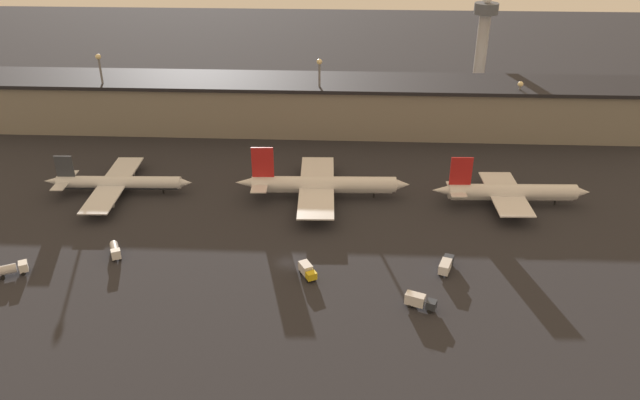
{
  "coord_description": "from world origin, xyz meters",
  "views": [
    {
      "loc": [
        13.74,
        -120.81,
        80.63
      ],
      "look_at": [
        6.74,
        20.06,
        6.0
      ],
      "focal_mm": 35.0,
      "sensor_mm": 36.0,
      "label": 1
    }
  ],
  "objects_px": {
    "airplane_0": "(117,183)",
    "airplane_2": "(510,192)",
    "service_vehicle_3": "(419,301)",
    "service_vehicle_0": "(446,265)",
    "control_tower": "(482,40)",
    "service_vehicle_2": "(115,250)",
    "service_vehicle_1": "(307,270)",
    "service_vehicle_4": "(12,269)",
    "airplane_1": "(322,185)"
  },
  "relations": [
    {
      "from": "control_tower",
      "to": "airplane_0",
      "type": "bearing_deg",
      "value": -142.4
    },
    {
      "from": "airplane_1",
      "to": "service_vehicle_4",
      "type": "xyz_separation_m",
      "value": [
        -67.62,
        -41.33,
        -2.16
      ]
    },
    {
      "from": "airplane_0",
      "to": "service_vehicle_0",
      "type": "relative_size",
      "value": 5.74
    },
    {
      "from": "service_vehicle_1",
      "to": "control_tower",
      "type": "distance_m",
      "value": 141.47
    },
    {
      "from": "airplane_0",
      "to": "service_vehicle_3",
      "type": "distance_m",
      "value": 93.6
    },
    {
      "from": "airplane_2",
      "to": "control_tower",
      "type": "distance_m",
      "value": 92.39
    },
    {
      "from": "service_vehicle_0",
      "to": "control_tower",
      "type": "relative_size",
      "value": 0.18
    },
    {
      "from": "service_vehicle_2",
      "to": "service_vehicle_4",
      "type": "relative_size",
      "value": 0.92
    },
    {
      "from": "service_vehicle_0",
      "to": "service_vehicle_4",
      "type": "height_order",
      "value": "service_vehicle_0"
    },
    {
      "from": "service_vehicle_4",
      "to": "service_vehicle_1",
      "type": "bearing_deg",
      "value": -25.26
    },
    {
      "from": "airplane_0",
      "to": "service_vehicle_3",
      "type": "relative_size",
      "value": 6.16
    },
    {
      "from": "service_vehicle_0",
      "to": "service_vehicle_2",
      "type": "bearing_deg",
      "value": 108.11
    },
    {
      "from": "airplane_0",
      "to": "airplane_1",
      "type": "height_order",
      "value": "airplane_1"
    },
    {
      "from": "service_vehicle_1",
      "to": "service_vehicle_2",
      "type": "relative_size",
      "value": 0.94
    },
    {
      "from": "airplane_0",
      "to": "service_vehicle_4",
      "type": "relative_size",
      "value": 6.15
    },
    {
      "from": "service_vehicle_3",
      "to": "control_tower",
      "type": "height_order",
      "value": "control_tower"
    },
    {
      "from": "service_vehicle_1",
      "to": "service_vehicle_3",
      "type": "relative_size",
      "value": 0.87
    },
    {
      "from": "airplane_2",
      "to": "service_vehicle_3",
      "type": "xyz_separation_m",
      "value": [
        -28.6,
        -46.93,
        -1.96
      ]
    },
    {
      "from": "airplane_0",
      "to": "airplane_2",
      "type": "height_order",
      "value": "airplane_2"
    },
    {
      "from": "airplane_2",
      "to": "control_tower",
      "type": "relative_size",
      "value": 1.07
    },
    {
      "from": "airplane_2",
      "to": "service_vehicle_0",
      "type": "xyz_separation_m",
      "value": [
        -21.34,
        -32.98,
        -2.07
      ]
    },
    {
      "from": "airplane_1",
      "to": "service_vehicle_4",
      "type": "distance_m",
      "value": 79.29
    },
    {
      "from": "airplane_0",
      "to": "airplane_2",
      "type": "relative_size",
      "value": 0.98
    },
    {
      "from": "service_vehicle_1",
      "to": "service_vehicle_4",
      "type": "bearing_deg",
      "value": -116.36
    },
    {
      "from": "airplane_0",
      "to": "service_vehicle_3",
      "type": "height_order",
      "value": "airplane_0"
    },
    {
      "from": "service_vehicle_1",
      "to": "service_vehicle_3",
      "type": "xyz_separation_m",
      "value": [
        24.03,
        -10.21,
        0.12
      ]
    },
    {
      "from": "airplane_2",
      "to": "service_vehicle_1",
      "type": "height_order",
      "value": "airplane_2"
    },
    {
      "from": "service_vehicle_0",
      "to": "service_vehicle_1",
      "type": "bearing_deg",
      "value": 116.65
    },
    {
      "from": "airplane_2",
      "to": "service_vehicle_1",
      "type": "bearing_deg",
      "value": -147.15
    },
    {
      "from": "airplane_1",
      "to": "service_vehicle_2",
      "type": "xyz_separation_m",
      "value": [
        -47.23,
        -32.48,
        -2.21
      ]
    },
    {
      "from": "service_vehicle_4",
      "to": "control_tower",
      "type": "distance_m",
      "value": 181.37
    },
    {
      "from": "airplane_2",
      "to": "service_vehicle_4",
      "type": "relative_size",
      "value": 6.29
    },
    {
      "from": "airplane_0",
      "to": "airplane_2",
      "type": "bearing_deg",
      "value": -2.87
    },
    {
      "from": "control_tower",
      "to": "service_vehicle_1",
      "type": "bearing_deg",
      "value": -114.92
    },
    {
      "from": "airplane_0",
      "to": "service_vehicle_1",
      "type": "height_order",
      "value": "airplane_0"
    },
    {
      "from": "service_vehicle_4",
      "to": "control_tower",
      "type": "relative_size",
      "value": 0.17
    },
    {
      "from": "airplane_1",
      "to": "service_vehicle_1",
      "type": "xyz_separation_m",
      "value": [
        -1.48,
        -38.54,
        -2.19
      ]
    },
    {
      "from": "service_vehicle_2",
      "to": "service_vehicle_3",
      "type": "xyz_separation_m",
      "value": [
        69.78,
        -16.27,
        0.14
      ]
    },
    {
      "from": "service_vehicle_3",
      "to": "service_vehicle_4",
      "type": "relative_size",
      "value": 1.0
    },
    {
      "from": "service_vehicle_3",
      "to": "control_tower",
      "type": "bearing_deg",
      "value": 97.32
    },
    {
      "from": "service_vehicle_4",
      "to": "airplane_2",
      "type": "bearing_deg",
      "value": -9.28
    },
    {
      "from": "service_vehicle_3",
      "to": "control_tower",
      "type": "distance_m",
      "value": 143.0
    },
    {
      "from": "airplane_2",
      "to": "airplane_0",
      "type": "bearing_deg",
      "value": 177.13
    },
    {
      "from": "service_vehicle_0",
      "to": "service_vehicle_1",
      "type": "distance_m",
      "value": 31.52
    },
    {
      "from": "airplane_1",
      "to": "airplane_2",
      "type": "xyz_separation_m",
      "value": [
        51.15,
        -1.82,
        -0.11
      ]
    },
    {
      "from": "service_vehicle_2",
      "to": "service_vehicle_1",
      "type": "bearing_deg",
      "value": 57.15
    },
    {
      "from": "airplane_1",
      "to": "service_vehicle_0",
      "type": "xyz_separation_m",
      "value": [
        29.81,
        -34.8,
        -2.19
      ]
    },
    {
      "from": "airplane_0",
      "to": "airplane_2",
      "type": "xyz_separation_m",
      "value": [
        108.64,
        -1.56,
        0.59
      ]
    },
    {
      "from": "service_vehicle_2",
      "to": "service_vehicle_3",
      "type": "bearing_deg",
      "value": 51.57
    },
    {
      "from": "service_vehicle_0",
      "to": "control_tower",
      "type": "xyz_separation_m",
      "value": [
        27.61,
        123.05,
        21.63
      ]
    }
  ]
}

